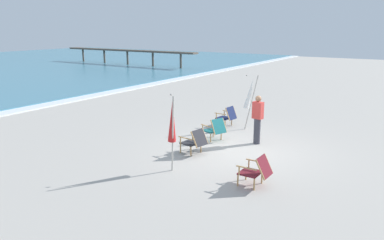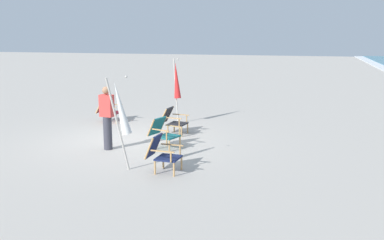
{
  "view_description": "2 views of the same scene",
  "coord_description": "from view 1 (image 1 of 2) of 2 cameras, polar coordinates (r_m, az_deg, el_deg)",
  "views": [
    {
      "loc": [
        -10.26,
        -4.87,
        3.78
      ],
      "look_at": [
        -0.06,
        1.73,
        0.76
      ],
      "focal_mm": 35.0,
      "sensor_mm": 36.0,
      "label": 1
    },
    {
      "loc": [
        11.37,
        4.39,
        3.08
      ],
      "look_at": [
        0.14,
        1.84,
        0.7
      ],
      "focal_mm": 42.0,
      "sensor_mm": 36.0,
      "label": 2
    }
  ],
  "objects": [
    {
      "name": "beach_chair_far_center",
      "position": [
        12.76,
        3.54,
        -1.33
      ],
      "size": [
        0.8,
        0.89,
        0.79
      ],
      "color": "#196066",
      "rests_on": "ground"
    },
    {
      "name": "beach_chair_back_left",
      "position": [
        9.26,
        9.81,
        -7.51
      ],
      "size": [
        0.6,
        0.74,
        0.79
      ],
      "color": "maroon",
      "rests_on": "ground"
    },
    {
      "name": "umbrella_furled_red",
      "position": [
        9.78,
        -3.03,
        -0.24
      ],
      "size": [
        0.39,
        0.4,
        2.12
      ],
      "color": "#B7B2A8",
      "rests_on": "ground"
    },
    {
      "name": "surf_band",
      "position": [
        19.44,
        -24.06,
        1.6
      ],
      "size": [
        80.0,
        1.1,
        0.06
      ],
      "primitive_type": "cube",
      "color": "white",
      "rests_on": "ground"
    },
    {
      "name": "ground_plane",
      "position": [
        11.97,
        7.15,
        -4.57
      ],
      "size": [
        80.0,
        80.0,
        0.0
      ],
      "primitive_type": "plane",
      "color": "#B2AAA0"
    },
    {
      "name": "umbrella_furled_white",
      "position": [
        14.17,
        8.81,
        3.97
      ],
      "size": [
        0.45,
        0.51,
        2.09
      ],
      "color": "#B7B2A8",
      "rests_on": "ground"
    },
    {
      "name": "beach_chair_mid_center",
      "position": [
        14.63,
        5.39,
        0.64
      ],
      "size": [
        0.65,
        0.76,
        0.81
      ],
      "color": "#19234C",
      "rests_on": "ground"
    },
    {
      "name": "beach_chair_back_right",
      "position": [
        11.41,
        0.42,
        -3.16
      ],
      "size": [
        0.68,
        0.82,
        0.79
      ],
      "color": "#28282D",
      "rests_on": "ground"
    },
    {
      "name": "person_near_chairs",
      "position": [
        12.5,
        9.95,
        0.12
      ],
      "size": [
        0.26,
        0.37,
        1.63
      ],
      "color": "#383842",
      "rests_on": "ground"
    },
    {
      "name": "pier_distant",
      "position": [
        38.89,
        -9.84,
        10.28
      ],
      "size": [
        0.9,
        16.39,
        1.6
      ],
      "color": "brown",
      "rests_on": "ground"
    }
  ]
}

